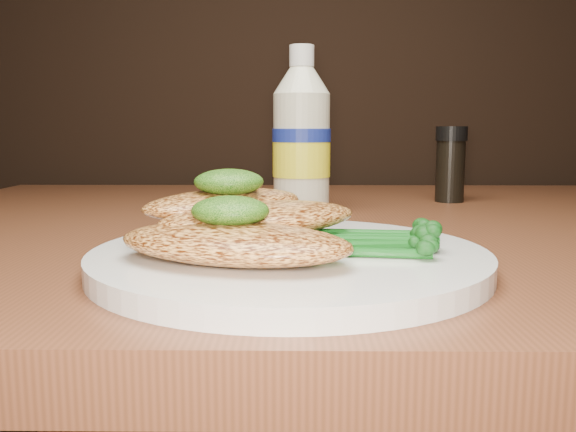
{
  "coord_description": "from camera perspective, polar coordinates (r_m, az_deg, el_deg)",
  "views": [
    {
      "loc": [
        -0.11,
        0.39,
        0.85
      ],
      "look_at": [
        -0.11,
        0.81,
        0.79
      ],
      "focal_mm": 37.12,
      "sensor_mm": 36.0,
      "label": 1
    }
  ],
  "objects": [
    {
      "name": "plate",
      "position": [
        0.43,
        0.13,
        -4.14
      ],
      "size": [
        0.28,
        0.28,
        0.01
      ],
      "primitive_type": "cylinder",
      "color": "white",
      "rests_on": "dining_table"
    },
    {
      "name": "chicken_front",
      "position": [
        0.39,
        -5.22,
        -2.56
      ],
      "size": [
        0.18,
        0.13,
        0.03
      ],
      "primitive_type": "ellipsoid",
      "rotation": [
        0.0,
        0.0,
        -0.32
      ],
      "color": "#EC9E4B",
      "rests_on": "plate"
    },
    {
      "name": "chicken_mid",
      "position": [
        0.43,
        -2.59,
        -0.23
      ],
      "size": [
        0.17,
        0.15,
        0.02
      ],
      "primitive_type": "ellipsoid",
      "rotation": [
        0.0,
        0.0,
        0.55
      ],
      "color": "#EC9E4B",
      "rests_on": "plate"
    },
    {
      "name": "chicken_back",
      "position": [
        0.47,
        -5.99,
        1.21
      ],
      "size": [
        0.15,
        0.15,
        0.02
      ],
      "primitive_type": "ellipsoid",
      "rotation": [
        0.0,
        0.0,
        0.76
      ],
      "color": "#EC9E4B",
      "rests_on": "plate"
    },
    {
      "name": "pesto_front",
      "position": [
        0.39,
        -5.55,
        0.5
      ],
      "size": [
        0.07,
        0.06,
        0.02
      ],
      "primitive_type": "ellipsoid",
      "rotation": [
        0.0,
        0.0,
        -0.35
      ],
      "color": "black",
      "rests_on": "chicken_front"
    },
    {
      "name": "pesto_back",
      "position": [
        0.45,
        -5.69,
        3.27
      ],
      "size": [
        0.06,
        0.05,
        0.02
      ],
      "primitive_type": "ellipsoid",
      "rotation": [
        0.0,
        0.0,
        0.12
      ],
      "color": "black",
      "rests_on": "chicken_back"
    },
    {
      "name": "broccolini_bundle",
      "position": [
        0.43,
        6.61,
        -1.84
      ],
      "size": [
        0.14,
        0.11,
        0.02
      ],
      "primitive_type": null,
      "rotation": [
        0.0,
        0.0,
        -0.01
      ],
      "color": "#135717",
      "rests_on": "plate"
    },
    {
      "name": "mayo_bottle",
      "position": [
        0.72,
        1.3,
        8.24
      ],
      "size": [
        0.09,
        0.09,
        0.2
      ],
      "primitive_type": null,
      "rotation": [
        0.0,
        0.0,
        0.37
      ],
      "color": "beige",
      "rests_on": "dining_table"
    },
    {
      "name": "pepper_grinder",
      "position": [
        0.85,
        15.3,
        4.79
      ],
      "size": [
        0.05,
        0.05,
        0.1
      ],
      "primitive_type": null,
      "rotation": [
        0.0,
        0.0,
        -0.33
      ],
      "color": "black",
      "rests_on": "dining_table"
    }
  ]
}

